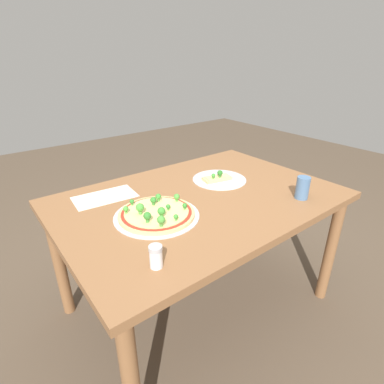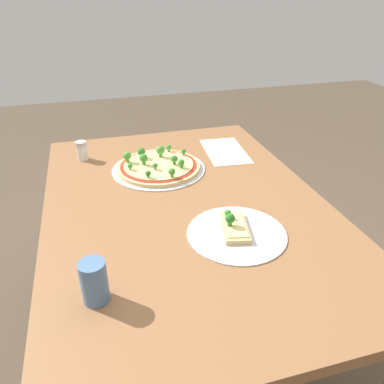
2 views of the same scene
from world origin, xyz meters
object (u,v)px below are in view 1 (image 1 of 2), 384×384
pizza_tray_whole (157,213)px  pizza_tray_slice (218,179)px  dining_table (200,210)px  drinking_cup (303,188)px  condiment_shaker (156,256)px

pizza_tray_whole → pizza_tray_slice: bearing=-164.2°
dining_table → pizza_tray_whole: bearing=8.3°
dining_table → pizza_tray_whole: pizza_tray_whole is taller
dining_table → drinking_cup: bearing=139.8°
pizza_tray_slice → drinking_cup: size_ratio=2.71×
condiment_shaker → pizza_tray_slice: bearing=-147.4°
condiment_shaker → pizza_tray_whole: bearing=-121.8°
pizza_tray_slice → drinking_cup: 0.46m
pizza_tray_slice → pizza_tray_whole: bearing=15.8°
pizza_tray_whole → drinking_cup: drinking_cup is taller
dining_table → pizza_tray_slice: (-0.22, -0.10, 0.09)m
drinking_cup → condiment_shaker: 0.84m
drinking_cup → dining_table: bearing=-40.2°
pizza_tray_slice → dining_table: bearing=24.8°
pizza_tray_whole → pizza_tray_slice: size_ratio=1.24×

